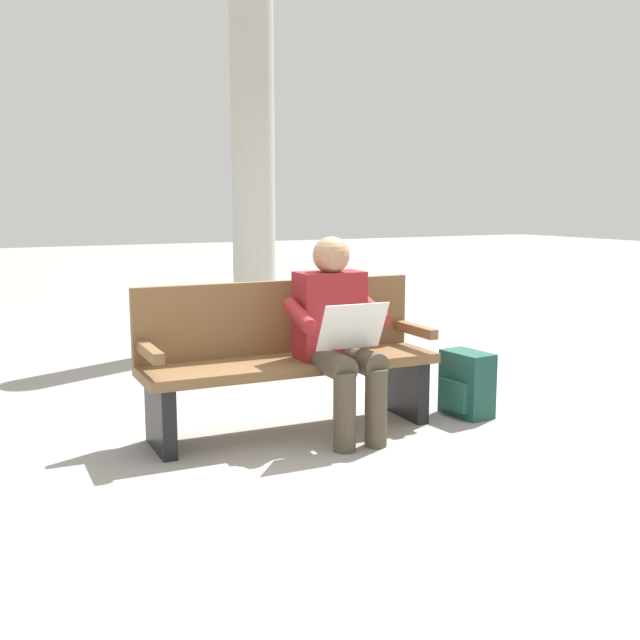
% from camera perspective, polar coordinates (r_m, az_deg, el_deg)
% --- Properties ---
extents(ground_plane, '(40.00, 40.00, 0.00)m').
position_cam_1_polar(ground_plane, '(4.64, -2.10, -8.41)').
color(ground_plane, gray).
extents(bench_near, '(1.82, 0.55, 0.90)m').
position_cam_1_polar(bench_near, '(4.59, -2.48, -2.69)').
color(bench_near, brown).
rests_on(bench_near, ground).
extents(person_seated, '(0.58, 0.58, 1.18)m').
position_cam_1_polar(person_seated, '(4.44, 1.36, -0.85)').
color(person_seated, maroon).
rests_on(person_seated, ground).
extents(backpack, '(0.26, 0.35, 0.42)m').
position_cam_1_polar(backpack, '(5.02, 10.95, -4.78)').
color(backpack, '#1E4C42').
rests_on(backpack, ground).
extents(support_pillar, '(0.42, 0.42, 3.87)m').
position_cam_1_polar(support_pillar, '(7.56, -5.09, 13.12)').
color(support_pillar, '#B2AFA8').
rests_on(support_pillar, ground).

